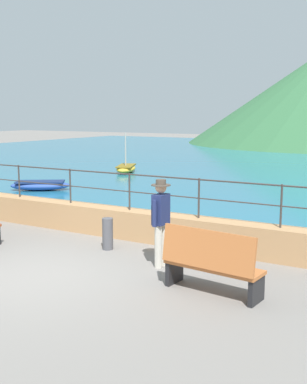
# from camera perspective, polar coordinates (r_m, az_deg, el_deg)

# --- Properties ---
(ground_plane) EXTENTS (120.00, 120.00, 0.00)m
(ground_plane) POSITION_cam_1_polar(r_m,az_deg,el_deg) (9.38, -13.66, -9.65)
(ground_plane) COLOR slate
(promenade_wall) EXTENTS (20.00, 0.56, 0.70)m
(promenade_wall) POSITION_cam_1_polar(r_m,az_deg,el_deg) (11.70, -2.85, -3.82)
(promenade_wall) COLOR tan
(promenade_wall) RESTS_ON ground
(railing) EXTENTS (18.44, 0.04, 0.90)m
(railing) POSITION_cam_1_polar(r_m,az_deg,el_deg) (11.52, -2.89, 0.91)
(railing) COLOR #383330
(railing) RESTS_ON promenade_wall
(bench_far) EXTENTS (1.75, 0.74, 1.13)m
(bench_far) POSITION_cam_1_polar(r_m,az_deg,el_deg) (8.10, 6.84, -8.33)
(bench_far) COLOR #B76633
(bench_far) RESTS_ON ground
(person_walking) EXTENTS (0.38, 0.57, 1.75)m
(person_walking) POSITION_cam_1_polar(r_m,az_deg,el_deg) (9.38, 0.88, -3.17)
(person_walking) COLOR beige
(person_walking) RESTS_ON ground
(bollard) EXTENTS (0.24, 0.24, 0.71)m
(bollard) POSITION_cam_1_polar(r_m,az_deg,el_deg) (10.75, -5.50, -4.99)
(bollard) COLOR #4C4C51
(bollard) RESTS_ON ground
(boat_1) EXTENTS (1.75, 2.47, 1.99)m
(boat_1) POSITION_cam_1_polar(r_m,az_deg,el_deg) (24.48, -3.30, 2.85)
(boat_1) COLOR gold
(boat_1) RESTS_ON lake_water
(boat_2) EXTENTS (2.41, 2.03, 0.36)m
(boat_2) POSITION_cam_1_polar(r_m,az_deg,el_deg) (19.17, -13.37, 0.80)
(boat_2) COLOR #2D4C9E
(boat_2) RESTS_ON lake_water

